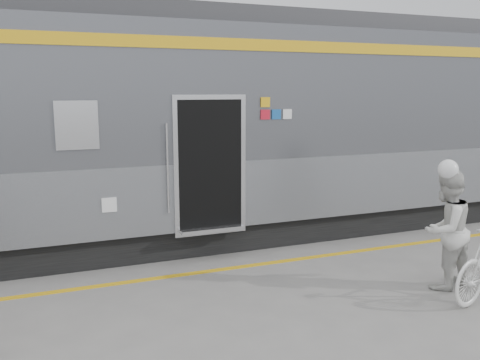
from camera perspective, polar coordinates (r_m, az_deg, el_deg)
name	(u,v)px	position (r m, az deg, el deg)	size (l,w,h in m)	color
ground	(242,338)	(5.98, 0.22, -17.29)	(90.00, 90.00, 0.00)	slate
train	(59,131)	(9.16, -19.61, 5.17)	(24.00, 3.17, 4.10)	black
safety_strip	(190,274)	(7.85, -5.66, -10.43)	(24.00, 0.12, 0.01)	gold
woman	(445,230)	(7.64, 22.07, -5.18)	(0.81, 0.63, 1.67)	silver
helmet_woman	(451,161)	(7.45, 22.56, 2.02)	(0.27, 0.27, 0.27)	white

